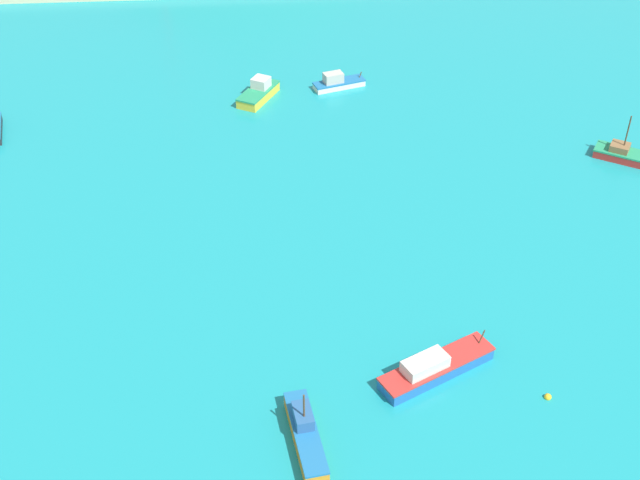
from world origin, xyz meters
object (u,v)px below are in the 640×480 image
fishing_boat_4 (337,82)px  buoy_0 (548,397)px  fishing_boat_5 (625,155)px  fishing_boat_8 (434,367)px  fishing_boat_1 (259,92)px  fishing_boat_0 (305,433)px

fishing_boat_4 → buoy_0: fishing_boat_4 is taller
fishing_boat_4 → fishing_boat_5: 38.36m
fishing_boat_8 → fishing_boat_5: bearing=48.8°
fishing_boat_5 → fishing_boat_8: (-28.72, -32.86, 0.19)m
fishing_boat_8 → buoy_0: bearing=-20.4°
fishing_boat_4 → buoy_0: bearing=-77.6°
fishing_boat_1 → buoy_0: fishing_boat_1 is taller
fishing_boat_1 → buoy_0: (23.20, -54.66, -0.81)m
fishing_boat_0 → buoy_0: bearing=8.5°
fishing_boat_1 → fishing_boat_4: fishing_boat_1 is taller
fishing_boat_5 → buoy_0: (-19.67, -36.22, -0.59)m
fishing_boat_0 → fishing_boat_1: bearing=92.7°
fishing_boat_0 → fishing_boat_1: fishing_boat_0 is taller
fishing_boat_4 → fishing_boat_8: 53.79m
fishing_boat_4 → fishing_boat_1: bearing=-167.4°
fishing_boat_0 → fishing_boat_8: (11.46, 6.40, -0.00)m
fishing_boat_4 → fishing_boat_5: size_ratio=0.97×
fishing_boat_4 → fishing_boat_5: (32.22, -20.82, -0.08)m
fishing_boat_1 → buoy_0: size_ratio=12.38×
fishing_boat_4 → fishing_boat_5: fishing_boat_5 is taller
fishing_boat_4 → buoy_0: (12.54, -57.04, -0.67)m
buoy_0 → fishing_boat_1: bearing=113.0°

